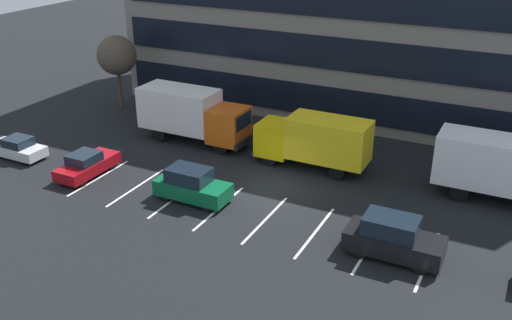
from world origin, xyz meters
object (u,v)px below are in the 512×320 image
Objects in this scene: box_truck_orange at (192,113)px; suv_forest at (192,185)px; sedan_silver at (17,148)px; box_truck_blue at (505,167)px; sedan_maroon at (87,164)px; suv_black at (393,238)px; bare_tree at (117,56)px; box_truck_yellow_all at (314,140)px.

suv_forest is at bearing -57.87° from box_truck_orange.
sedan_silver is 13.32m from suv_forest.
box_truck_blue is 1.87× the size of sedan_maroon.
suv_black is 27.91m from bare_tree.
box_truck_yellow_all reaches higher than sedan_maroon.
suv_black is 1.09× the size of sedan_maroon.
bare_tree is at bearing 173.44° from box_truck_blue.
box_truck_blue is (20.03, 0.23, -0.02)m from box_truck_orange.
bare_tree reaches higher than box_truck_yellow_all.
sedan_silver is (-28.68, -7.78, -1.37)m from box_truck_blue.
box_truck_orange reaches higher than box_truck_yellow_all.
box_truck_blue is at bearing 26.55° from suv_forest.
box_truck_orange is 11.56m from sedan_silver.
box_truck_blue is at bearing -6.56° from bare_tree.
sedan_maroon is at bearing -148.67° from box_truck_yellow_all.
sedan_silver is (-8.65, -7.55, -1.39)m from box_truck_orange.
box_truck_yellow_all is at bearing 22.10° from sedan_silver.
box_truck_yellow_all is at bearing 58.02° from suv_forest.
box_truck_yellow_all is at bearing 132.28° from suv_black.
bare_tree is (-13.79, 11.02, 3.31)m from suv_forest.
suv_forest is (13.32, 0.11, 0.26)m from sedan_silver.
sedan_maroon is at bearing -0.19° from sedan_silver.
box_truck_orange reaches higher than box_truck_blue.
box_truck_orange is at bearing 41.12° from sedan_silver.
bare_tree is at bearing 92.41° from sedan_silver.
sedan_silver is 0.67× the size of bare_tree.
sedan_maroon is 0.99× the size of suv_forest.
suv_black is (6.96, -7.65, -0.89)m from box_truck_yellow_all.
suv_black is (-3.96, -8.22, -1.04)m from box_truck_blue.
box_truck_blue is at bearing 18.88° from sedan_maroon.
box_truck_blue reaches higher than suv_black.
bare_tree is (-9.12, 3.58, 2.18)m from box_truck_orange.
bare_tree is at bearing 158.55° from box_truck_orange.
bare_tree reaches higher than sedan_silver.
box_truck_orange is 8.17m from sedan_maroon.
suv_black reaches higher than sedan_maroon.
box_truck_yellow_all is 1.59× the size of suv_black.
box_truck_blue is 1.72× the size of suv_black.
box_truck_orange is 1.86× the size of suv_forest.
bare_tree is (-25.19, 11.57, 3.25)m from suv_black.
suv_black is 1.07× the size of suv_forest.
sedan_silver is 0.93× the size of suv_forest.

